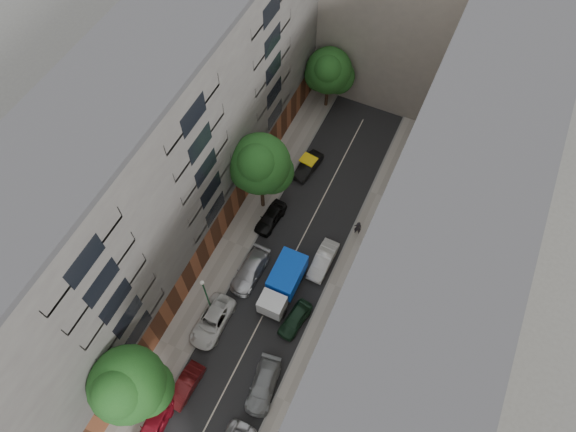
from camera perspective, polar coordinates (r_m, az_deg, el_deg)
The scene contains 22 objects.
ground at distance 47.88m, azimuth 0.01°, elevation -5.61°, with size 120.00×120.00×0.00m, color #4C4C49.
road_surface at distance 47.87m, azimuth 0.01°, elevation -5.60°, with size 8.00×44.00×0.02m, color black.
sidewalk_left at distance 49.10m, azimuth -5.82°, elevation -3.10°, with size 3.00×44.00×0.15m, color gray.
sidewalk_right at distance 47.13m, azimuth 6.15°, elevation -8.08°, with size 3.00×44.00×0.15m, color gray.
building_left at distance 42.88m, azimuth -13.51°, elevation 5.95°, with size 8.00×44.00×20.00m, color #4D4947.
building_right at distance 38.19m, azimuth 15.23°, elevation -5.26°, with size 8.00×44.00×20.00m, color #C6B29A.
building_endcap at distance 58.50m, azimuth 12.56°, elevation 21.79°, with size 18.00×12.00×18.00m, color gray.
tarp_truck at distance 45.51m, azimuth -0.56°, elevation -7.52°, with size 2.45×5.94×2.74m.
car_left_0 at distance 44.27m, azimuth -14.65°, elevation -21.48°, with size 1.75×4.35×1.48m, color maroon.
car_left_1 at distance 44.45m, azimuth -11.28°, elevation -17.96°, with size 1.38×3.95×1.30m, color #4E0F11.
car_left_2 at distance 45.57m, azimuth -8.42°, elevation -11.49°, with size 2.36×5.12×1.42m, color silver.
car_left_3 at distance 47.00m, azimuth -4.24°, elevation -6.11°, with size 2.03×5.00×1.45m, color #BBBCC0.
car_left_4 at distance 49.60m, azimuth -1.95°, elevation -0.15°, with size 1.66×4.12×1.40m, color black.
car_left_5 at distance 53.09m, azimuth 2.26°, elevation 5.59°, with size 1.41×4.04×1.33m, color black.
car_right_1 at distance 43.66m, azimuth -2.77°, elevation -18.32°, with size 1.96×4.82×1.40m, color slate.
car_right_2 at distance 45.22m, azimuth 0.79°, elevation -11.39°, with size 1.55×3.86×1.31m, color black.
car_right_3 at distance 47.46m, azimuth 3.91°, elevation -4.93°, with size 1.52×4.35×1.43m, color silver.
tree_near at distance 38.72m, azimuth -17.30°, elevation -17.68°, with size 5.62×5.39×10.07m.
tree_mid at distance 45.54m, azimuth -3.09°, elevation 5.52°, with size 5.76×5.56×9.78m.
tree_far at distance 55.81m, azimuth 4.60°, elevation 15.61°, with size 5.19×4.90×7.56m.
lamp_post at distance 43.26m, azimuth -9.15°, elevation -8.39°, with size 0.36×0.36×5.82m.
pedestrian at distance 48.98m, azimuth 7.75°, elevation -1.30°, with size 0.69×0.45×1.88m, color black.
Camera 1 is at (8.65, -18.63, 43.25)m, focal length 32.00 mm.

